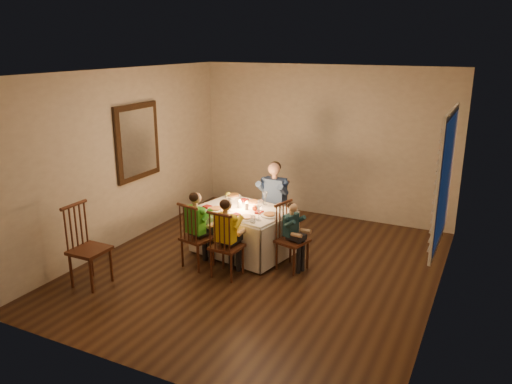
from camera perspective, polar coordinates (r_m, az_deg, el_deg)
The scene contains 26 objects.
ground at distance 6.87m, azimuth 0.46°, elevation -8.66°, with size 5.00×5.00×0.00m, color black.
wall_left at distance 7.65m, azimuth -14.90°, elevation 3.73°, with size 0.02×5.00×2.60m, color beige.
wall_right at distance 5.84m, azimuth 20.76°, elevation -0.78°, with size 0.02×5.00×2.60m, color beige.
wall_back at distance 8.68m, azimuth 7.74°, elevation 5.67°, with size 4.50×0.02×2.60m, color beige.
ceiling at distance 6.21m, azimuth 0.52°, elevation 13.52°, with size 5.00×5.00×0.00m, color white.
dining_table at distance 7.15m, azimuth -1.43°, elevation -3.42°, with size 1.45×1.17×0.65m.
chair_adult at distance 7.85m, azimuth 1.99°, elevation -5.32°, with size 0.38×0.36×0.92m, color #381B0F, non-canonical shape.
chair_near_left at distance 6.98m, azimuth -6.61°, elevation -8.37°, with size 0.38×0.36×0.92m, color #381B0F, non-canonical shape.
chair_near_right at distance 6.68m, azimuth -3.29°, elevation -9.49°, with size 0.38×0.36×0.92m, color #381B0F, non-canonical shape.
chair_end at distance 6.87m, azimuth 4.11°, elevation -8.74°, with size 0.38×0.36×0.92m, color #381B0F, non-canonical shape.
chair_extra at distance 6.78m, azimuth -18.13°, elevation -9.96°, with size 0.43×0.41×1.06m, color #381B0F, non-canonical shape.
adult at distance 7.85m, azimuth 1.99°, elevation -5.32°, with size 0.45×0.41×1.23m, color navy, non-canonical shape.
child_green at distance 6.98m, azimuth -6.61°, elevation -8.37°, with size 0.35×0.32×1.06m, color green, non-canonical shape.
child_yellow at distance 6.68m, azimuth -3.29°, elevation -9.49°, with size 0.35×0.32×1.06m, color yellow, non-canonical shape.
child_teal at distance 6.87m, azimuth 4.11°, elevation -8.74°, with size 0.28×0.26×0.94m, color #1A3A42, non-canonical shape.
setting_adult at distance 7.33m, azimuth -0.26°, elevation -1.23°, with size 0.26×0.26×0.02m, color white.
setting_green at distance 7.06m, azimuth -4.51°, elevation -2.00°, with size 0.26×0.26×0.02m, color white.
setting_yellow at distance 6.70m, azimuth -1.10°, elevation -2.98°, with size 0.26×0.26×0.02m, color white.
setting_teal at distance 6.81m, azimuth 1.59°, elevation -2.67°, with size 0.26×0.26×0.02m, color white.
candle_left at distance 7.12m, azimuth -1.89°, elevation -1.46°, with size 0.06×0.06×0.10m, color white.
candle_right at distance 7.04m, azimuth -1.08°, elevation -1.65°, with size 0.06×0.06×0.10m, color white.
squash at distance 7.58m, azimuth -3.17°, elevation -0.36°, with size 0.09×0.09×0.09m, color yellow.
orange_fruit at distance 7.01m, azimuth -0.13°, elevation -1.81°, with size 0.08×0.08×0.08m, color #EC5113.
serving_bowl at distance 7.55m, azimuth -2.60°, elevation -0.57°, with size 0.21×0.21×0.05m, color white.
wall_mirror at distance 7.81m, azimuth -13.39°, elevation 5.61°, with size 0.06×0.95×1.15m.
window_blinds at distance 5.89m, azimuth 20.65°, elevation 1.39°, with size 0.07×1.34×1.54m.
Camera 1 is at (2.70, -5.59, 2.96)m, focal length 35.00 mm.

